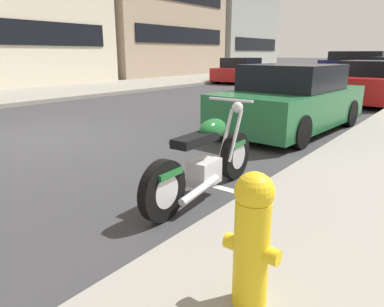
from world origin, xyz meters
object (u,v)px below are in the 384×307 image
Objects in this scene: fire_hydrant at (252,237)px; parked_car_behind_motorcycle at (291,100)px; crossing_truck at (357,63)px; parked_car_near_corner at (371,83)px; car_opposite_curb at (241,71)px; parked_motorcycle at (206,162)px.

parked_car_behind_motorcycle is at bearing 20.43° from fire_hydrant.
parked_car_behind_motorcycle is 0.77× the size of crossing_truck.
car_opposite_curb is (5.04, 8.09, -0.00)m from parked_car_near_corner.
parked_car_near_corner is 9.53m from car_opposite_curb.
parked_car_behind_motorcycle reaches higher than car_opposite_curb.
parked_motorcycle is 0.51× the size of parked_car_near_corner.
crossing_truck reaches higher than fire_hydrant.
fire_hydrant is at bearing -156.31° from parked_car_behind_motorcycle.
parked_motorcycle is 2.12m from fire_hydrant.
parked_motorcycle is at bearing 102.88° from crossing_truck.
car_opposite_curb is at bearing 74.30° from crossing_truck.
car_opposite_curb is at bearing 30.34° from fire_hydrant.
parked_motorcycle is at bearing -176.77° from parked_car_near_corner.
parked_motorcycle is 26.94m from crossing_truck.
parked_car_behind_motorcycle is at bearing 178.01° from parked_car_near_corner.
parked_car_near_corner is at bearing 53.82° from car_opposite_curb.
parked_motorcycle is 0.41× the size of crossing_truck.
parked_car_near_corner is 0.81× the size of crossing_truck.
parked_car_near_corner reaches higher than fire_hydrant.
parked_car_behind_motorcycle is 4.77× the size of fire_hydrant.
parked_car_near_corner is 1.03× the size of car_opposite_curb.
fire_hydrant is at bearing -139.80° from parked_motorcycle.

